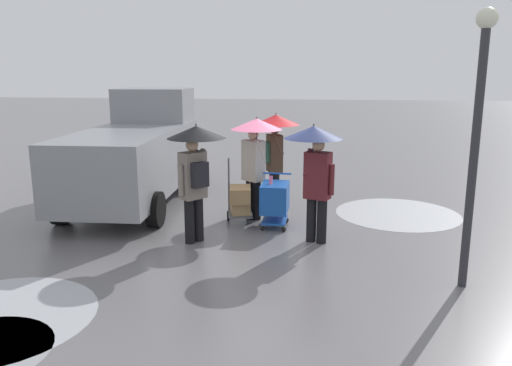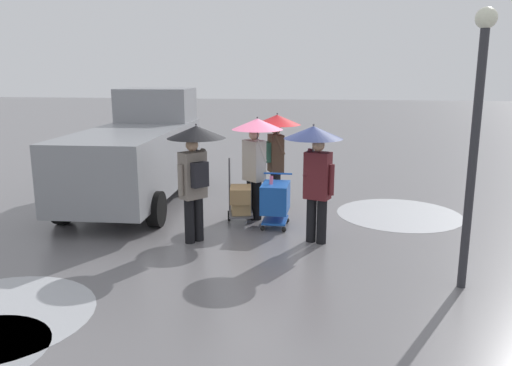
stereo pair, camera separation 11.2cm
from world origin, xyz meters
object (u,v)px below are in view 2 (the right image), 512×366
(pedestrian_far_side, at_px, (256,144))
(cargo_van_parked_right, at_px, (137,153))
(pedestrian_white_side, at_px, (315,156))
(hand_dolly_boxes, at_px, (241,200))
(street_lamp, at_px, (476,123))
(pedestrian_black_side, at_px, (195,157))
(shopping_cart_vendor, at_px, (275,199))
(pedestrian_pink_side, at_px, (276,139))

(pedestrian_far_side, bearing_deg, cargo_van_parked_right, -19.21)
(pedestrian_white_side, height_order, pedestrian_far_side, same)
(hand_dolly_boxes, bearing_deg, street_lamp, 145.11)
(pedestrian_black_side, xyz_separation_m, pedestrian_white_side, (-2.11, -0.26, 0.01))
(shopping_cart_vendor, distance_m, pedestrian_far_side, 1.21)
(shopping_cart_vendor, bearing_deg, cargo_van_parked_right, -23.90)
(cargo_van_parked_right, xyz_separation_m, hand_dolly_boxes, (-2.69, 1.43, -0.68))
(pedestrian_far_side, distance_m, street_lamp, 4.61)
(pedestrian_white_side, bearing_deg, pedestrian_black_side, 7.13)
(shopping_cart_vendor, bearing_deg, pedestrian_white_side, 134.09)
(pedestrian_pink_side, relative_size, pedestrian_far_side, 1.00)
(pedestrian_pink_side, bearing_deg, street_lamp, 128.39)
(hand_dolly_boxes, distance_m, pedestrian_black_side, 1.69)
(pedestrian_white_side, bearing_deg, street_lamp, 142.51)
(pedestrian_black_side, distance_m, pedestrian_far_side, 1.78)
(pedestrian_far_side, relative_size, street_lamp, 0.56)
(shopping_cart_vendor, height_order, pedestrian_pink_side, pedestrian_pink_side)
(hand_dolly_boxes, relative_size, street_lamp, 0.34)
(pedestrian_black_side, bearing_deg, pedestrian_pink_side, -114.99)
(hand_dolly_boxes, bearing_deg, pedestrian_white_side, 149.23)
(pedestrian_white_side, bearing_deg, pedestrian_far_side, -46.11)
(pedestrian_pink_side, distance_m, pedestrian_far_side, 1.01)
(shopping_cart_vendor, height_order, pedestrian_white_side, pedestrian_white_side)
(shopping_cart_vendor, relative_size, pedestrian_white_side, 0.49)
(hand_dolly_boxes, distance_m, pedestrian_pink_side, 1.82)
(shopping_cart_vendor, distance_m, pedestrian_white_side, 1.52)
(pedestrian_pink_side, bearing_deg, pedestrian_black_side, 65.01)
(cargo_van_parked_right, relative_size, pedestrian_white_side, 2.52)
(hand_dolly_boxes, xyz_separation_m, pedestrian_black_side, (0.61, 1.15, 1.07))
(cargo_van_parked_right, bearing_deg, pedestrian_white_side, 151.04)
(hand_dolly_boxes, height_order, pedestrian_white_side, pedestrian_white_side)
(hand_dolly_boxes, bearing_deg, pedestrian_black_side, 62.05)
(pedestrian_black_side, relative_size, pedestrian_far_side, 1.00)
(pedestrian_white_side, relative_size, street_lamp, 0.56)
(shopping_cart_vendor, xyz_separation_m, pedestrian_black_side, (1.32, 1.07, 1.00))
(shopping_cart_vendor, xyz_separation_m, pedestrian_white_side, (-0.78, 0.81, 1.02))
(cargo_van_parked_right, distance_m, hand_dolly_boxes, 3.12)
(shopping_cart_vendor, xyz_separation_m, pedestrian_far_side, (0.46, -0.48, 1.02))
(cargo_van_parked_right, relative_size, pedestrian_black_side, 2.52)
(pedestrian_far_side, bearing_deg, pedestrian_white_side, 133.89)
(pedestrian_black_side, bearing_deg, pedestrian_far_side, -119.03)
(pedestrian_far_side, xyz_separation_m, street_lamp, (-3.43, 2.97, 0.79))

